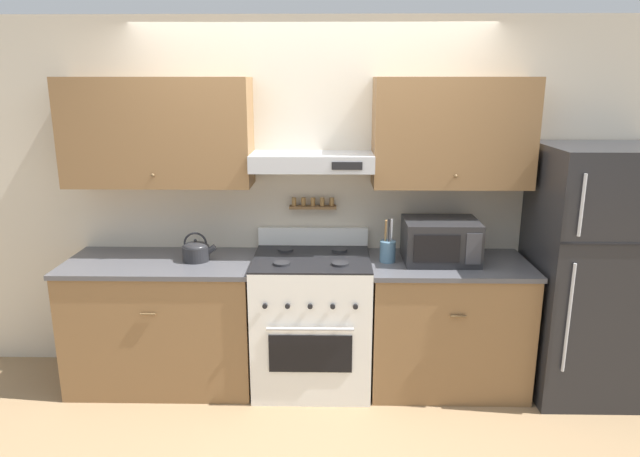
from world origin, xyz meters
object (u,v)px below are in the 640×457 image
object	(u,v)px
refrigerator	(595,273)
tea_kettle	(196,250)
microwave	(440,241)
utensil_crock	(388,250)
stove_range	(312,321)

from	to	relation	value
refrigerator	tea_kettle	world-z (taller)	refrigerator
tea_kettle	microwave	size ratio (longest dim) A/B	0.48
utensil_crock	microwave	bearing A→B (deg)	2.84
tea_kettle	microwave	xyz separation A→B (m)	(1.67, 0.02, 0.07)
stove_range	microwave	distance (m)	1.05
stove_range	utensil_crock	world-z (taller)	utensil_crock
refrigerator	utensil_crock	world-z (taller)	refrigerator
microwave	utensil_crock	bearing A→B (deg)	-177.16
utensil_crock	tea_kettle	bearing A→B (deg)	-180.00
stove_range	microwave	world-z (taller)	microwave
stove_range	tea_kettle	distance (m)	0.94
refrigerator	utensil_crock	xyz separation A→B (m)	(-1.40, 0.05, 0.14)
tea_kettle	microwave	distance (m)	1.68
tea_kettle	utensil_crock	distance (m)	1.31
tea_kettle	refrigerator	bearing A→B (deg)	-1.06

